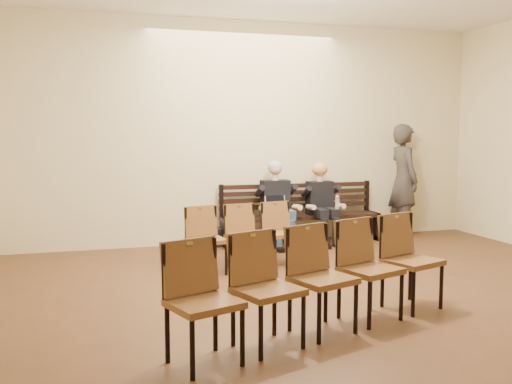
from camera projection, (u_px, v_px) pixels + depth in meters
ground at (412, 358)px, 4.46m from camera, size 10.00×10.00×0.00m
room_walls at (371, 43)px, 4.94m from camera, size 8.02×10.01×3.51m
bench at (301, 229)px, 9.11m from camera, size 2.60×0.90×0.45m
seated_man at (277, 205)px, 8.83m from camera, size 0.54×0.74×1.29m
seated_woman at (322, 207)px, 9.05m from camera, size 0.50×0.70×1.17m
laptop at (278, 211)px, 8.65m from camera, size 0.35×0.29×0.24m
water_bottle at (337, 210)px, 8.83m from camera, size 0.08×0.08×0.22m
bag at (208, 238)px, 8.79m from camera, size 0.42×0.31×0.28m
passerby at (404, 172)px, 9.65m from camera, size 0.54×0.81×2.18m
chair_row_front at (245, 237)px, 7.31m from camera, size 1.57×0.70×0.84m
chair_row_back at (323, 280)px, 4.99m from camera, size 2.91×1.44×0.95m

